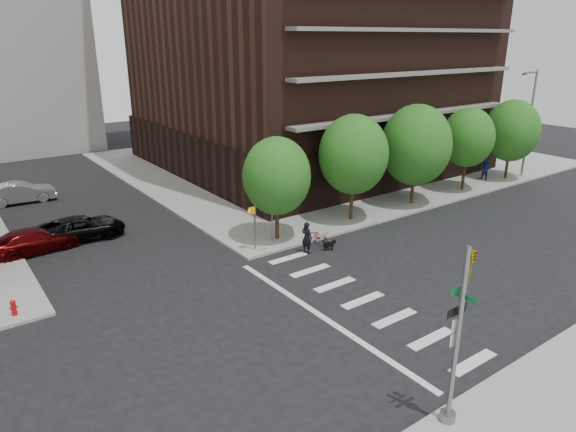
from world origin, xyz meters
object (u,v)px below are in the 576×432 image
(traffic_signal, at_px, (456,351))
(scooter, at_px, (320,237))
(fire_hydrant, at_px, (13,307))
(parked_car_maroon, at_px, (35,240))
(parked_car_black, at_px, (81,228))
(dog_walker, at_px, (307,238))
(pedestrian_far, at_px, (485,169))
(parked_car_silver, at_px, (21,193))

(traffic_signal, relative_size, scooter, 3.32)
(scooter, bearing_deg, fire_hydrant, 171.85)
(parked_car_maroon, bearing_deg, parked_car_black, -85.00)
(parked_car_maroon, xyz_separation_m, dog_walker, (12.51, -9.20, 0.23))
(parked_car_black, relative_size, dog_walker, 2.75)
(parked_car_maroon, relative_size, scooter, 2.71)
(traffic_signal, distance_m, dog_walker, 14.42)
(traffic_signal, height_order, parked_car_black, traffic_signal)
(parked_car_black, distance_m, scooter, 14.51)
(parked_car_maroon, xyz_separation_m, pedestrian_far, (34.18, -5.99, 0.38))
(fire_hydrant, bearing_deg, parked_car_black, 57.67)
(parked_car_silver, bearing_deg, pedestrian_far, -113.03)
(traffic_signal, bearing_deg, dog_walker, 70.50)
(pedestrian_far, bearing_deg, parked_car_black, -107.75)
(scooter, distance_m, pedestrian_far, 20.45)
(scooter, distance_m, dog_walker, 1.56)
(parked_car_silver, height_order, pedestrian_far, pedestrian_far)
(traffic_signal, xyz_separation_m, parked_car_black, (-5.03, 23.20, -1.98))
(fire_hydrant, height_order, scooter, scooter)
(fire_hydrant, bearing_deg, dog_walker, -6.93)
(parked_car_black, distance_m, parked_car_silver, 10.27)
(fire_hydrant, distance_m, pedestrian_far, 36.51)
(traffic_signal, height_order, pedestrian_far, traffic_signal)
(fire_hydrant, bearing_deg, pedestrian_far, 2.22)
(fire_hydrant, xyz_separation_m, parked_car_black, (5.00, 7.90, 0.16))
(parked_car_maroon, bearing_deg, parked_car_silver, -11.33)
(parked_car_black, xyz_separation_m, scooter, (11.21, -9.20, -0.24))
(parked_car_maroon, bearing_deg, pedestrian_far, -105.38)
(dog_walker, bearing_deg, fire_hydrant, 66.79)
(traffic_signal, height_order, dog_walker, traffic_signal)
(traffic_signal, bearing_deg, parked_car_black, 102.24)
(scooter, xyz_separation_m, pedestrian_far, (20.26, 2.71, 0.61))
(fire_hydrant, height_order, parked_car_black, parked_car_black)
(scooter, bearing_deg, parked_car_black, 137.06)
(fire_hydrant, height_order, parked_car_silver, parked_car_silver)
(parked_car_black, bearing_deg, traffic_signal, -164.82)
(parked_car_maroon, bearing_deg, scooter, -127.47)
(parked_car_maroon, distance_m, dog_walker, 15.53)
(parked_car_black, xyz_separation_m, parked_car_silver, (-1.60, 10.14, 0.06))
(traffic_signal, xyz_separation_m, parked_car_maroon, (-7.73, 22.70, -1.99))
(parked_car_maroon, height_order, scooter, parked_car_maroon)
(fire_hydrant, height_order, parked_car_maroon, parked_car_maroon)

